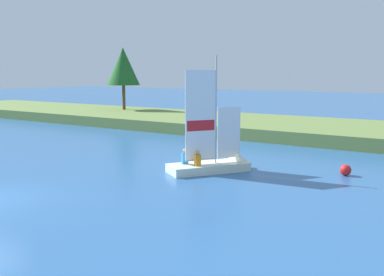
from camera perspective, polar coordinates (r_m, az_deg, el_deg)
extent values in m
cube|color=olive|center=(36.52, 8.09, 1.62)|extent=(80.00, 10.82, 0.89)
cylinder|color=brown|center=(46.83, -8.81, 5.23)|extent=(0.32, 0.32, 2.55)
cone|color=#1E5B23|center=(46.77, -8.90, 9.16)|extent=(3.42, 3.42, 3.87)
cube|color=silver|center=(21.42, 2.11, -3.82)|extent=(3.44, 4.06, 0.40)
cone|color=silver|center=(22.28, 6.67, -3.39)|extent=(1.67, 1.57, 1.36)
cylinder|color=#B7B7BC|center=(21.16, 3.11, 3.65)|extent=(0.08, 0.08, 5.16)
cube|color=white|center=(20.86, 1.15, 2.98)|extent=(0.91, 1.32, 4.22)
cube|color=red|center=(20.91, 1.14, 1.63)|extent=(0.83, 1.19, 0.51)
cube|color=white|center=(21.60, 4.80, 0.74)|extent=(0.72, 1.03, 2.52)
cylinder|color=#B7B7BC|center=(21.17, 1.13, -2.80)|extent=(0.94, 1.34, 0.06)
cube|color=orange|center=(20.74, 0.73, -2.90)|extent=(0.32, 0.34, 0.53)
sphere|color=tan|center=(20.67, 0.73, -1.87)|extent=(0.20, 0.20, 0.20)
cube|color=#338CCC|center=(21.20, -0.96, -2.65)|extent=(0.32, 0.34, 0.54)
sphere|color=tan|center=(21.13, -0.96, -1.64)|extent=(0.20, 0.20, 0.20)
sphere|color=red|center=(21.75, 19.24, -3.94)|extent=(0.52, 0.52, 0.52)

